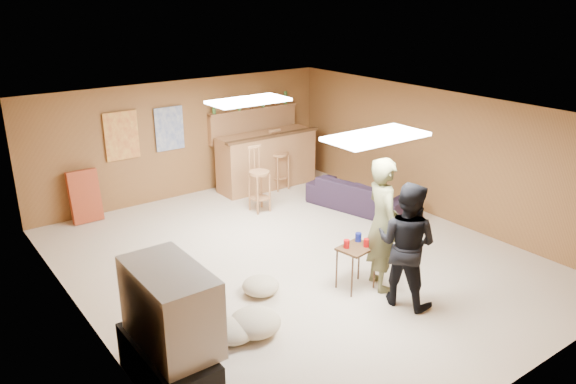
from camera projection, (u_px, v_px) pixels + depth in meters
ground at (296, 259)px, 8.27m from camera, size 7.00×7.00×0.00m
ceiling at (297, 112)px, 7.52m from camera, size 6.00×7.00×0.02m
wall_back at (184, 139)px, 10.55m from camera, size 6.00×0.02×2.20m
wall_front at (522, 290)px, 5.25m from camera, size 6.00×0.02×2.20m
wall_left at (81, 243)px, 6.23m from camera, size 0.02×7.00×2.20m
wall_right at (436, 154)px, 9.57m from camera, size 0.02×7.00×2.20m
tv_stand at (169, 366)px, 5.54m from camera, size 0.55×1.30×0.50m
dvd_box at (189, 366)px, 5.69m from camera, size 0.35×0.50×0.08m
tv_body at (170, 307)px, 5.35m from camera, size 0.60×1.10×0.80m
tv_screen at (199, 297)px, 5.53m from camera, size 0.02×0.95×0.65m
bar_counter at (267, 160)px, 11.16m from camera, size 2.00×0.60×1.10m
bar_lip at (274, 136)px, 10.78m from camera, size 2.10×0.12×0.05m
bar_shelf at (253, 109)px, 11.17m from camera, size 2.00×0.18×0.05m
bar_backing at (253, 124)px, 11.29m from camera, size 2.00×0.14×0.60m
poster_left at (122, 136)px, 9.76m from camera, size 0.60×0.03×0.85m
poster_right at (169, 129)px, 10.27m from camera, size 0.55×0.03×0.80m
folding_chair_stack at (85, 196)px, 9.50m from camera, size 0.50×0.26×0.91m
ceiling_panel_front at (376, 136)px, 6.40m from camera, size 1.20×0.60×0.04m
ceiling_panel_back at (249, 101)px, 8.44m from camera, size 1.20×0.60×0.04m
person_olive at (382, 224)px, 7.24m from camera, size 0.63×0.76×1.79m
person_black at (406, 244)px, 6.89m from camera, size 0.83×0.94×1.60m
sofa at (359, 194)px, 10.11m from camera, size 1.17×1.98×0.54m
tray_table at (356, 268)px, 7.39m from camera, size 0.51×0.44×0.60m
cup_red_near at (346, 244)px, 7.25m from camera, size 0.08×0.08×0.11m
cup_red_far at (367, 243)px, 7.28m from camera, size 0.10×0.10×0.11m
cup_blue at (358, 237)px, 7.43m from camera, size 0.10×0.10×0.12m
bar_stool_left at (259, 182)px, 9.91m from camera, size 0.45×0.45×1.09m
bar_stool_right at (279, 158)px, 10.99m from camera, size 0.49×0.49×1.29m
cushion_near_tv at (255, 322)px, 6.47m from camera, size 0.79×0.79×0.27m
cushion_mid at (261, 286)px, 7.32m from camera, size 0.63×0.63×0.22m
cushion_far at (233, 331)px, 6.35m from camera, size 0.59×0.59×0.23m
bottle_row at (251, 102)px, 11.07m from camera, size 1.76×0.08×0.26m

